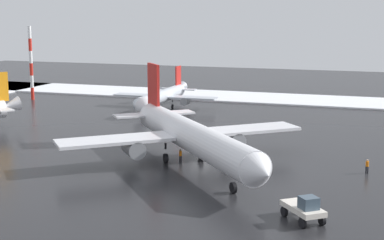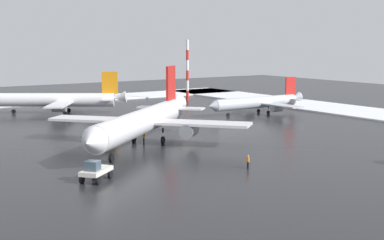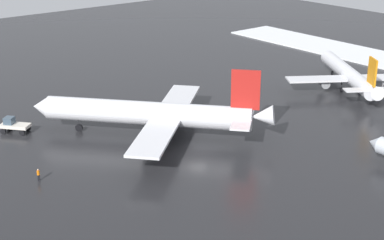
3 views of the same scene
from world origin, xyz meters
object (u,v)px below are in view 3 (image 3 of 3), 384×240
(pushback_tug, at_px, (14,125))
(ground_crew_mid_apron, at_px, (38,174))
(ground_crew_near_tug, at_px, (166,130))
(airplane_parked_starboard, at_px, (153,114))
(airplane_distant_tail, at_px, (349,74))

(pushback_tug, distance_m, ground_crew_mid_apron, 19.10)
(ground_crew_near_tug, bearing_deg, ground_crew_mid_apron, 99.48)
(ground_crew_mid_apron, xyz_separation_m, ground_crew_near_tug, (22.38, 2.20, 0.00))
(pushback_tug, xyz_separation_m, ground_crew_mid_apron, (-4.60, -18.54, -0.31))
(ground_crew_mid_apron, relative_size, ground_crew_near_tug, 1.00)
(ground_crew_mid_apron, bearing_deg, ground_crew_near_tug, -78.20)
(airplane_parked_starboard, height_order, pushback_tug, airplane_parked_starboard)
(airplane_distant_tail, height_order, ground_crew_mid_apron, airplane_distant_tail)
(airplane_parked_starboard, distance_m, airplane_distant_tail, 43.94)
(airplane_distant_tail, xyz_separation_m, ground_crew_mid_apron, (-64.55, 0.59, -2.01))
(airplane_parked_starboard, height_order, airplane_distant_tail, airplane_parked_starboard)
(pushback_tug, relative_size, ground_crew_near_tug, 2.90)
(airplane_distant_tail, relative_size, ground_crew_near_tug, 15.51)
(airplane_parked_starboard, height_order, ground_crew_mid_apron, airplane_parked_starboard)
(ground_crew_near_tug, bearing_deg, pushback_tug, 51.29)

